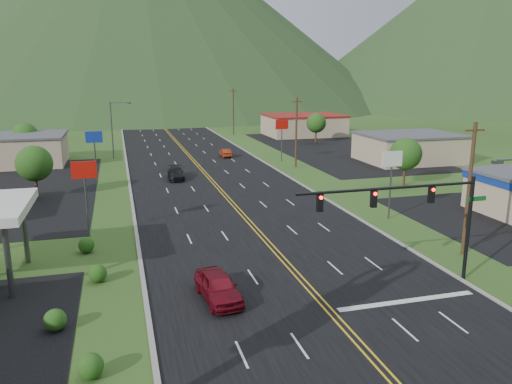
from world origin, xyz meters
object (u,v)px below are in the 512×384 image
object	(u,v)px
streetlight_west	(114,126)
car_red_near	(218,287)
traffic_signal	(416,206)
car_red_far	(225,153)
car_dark_mid	(176,174)

from	to	relation	value
streetlight_west	car_red_near	distance (m)	55.23
traffic_signal	streetlight_west	bearing A→B (deg)	107.97
car_red_near	car_red_far	size ratio (longest dim) A/B	1.27
traffic_signal	car_dark_mid	xyz separation A→B (m)	(-10.75, 37.09, -4.60)
traffic_signal	car_red_near	xyz separation A→B (m)	(-12.39, 1.25, -4.48)
traffic_signal	car_dark_mid	distance (m)	38.89
traffic_signal	car_red_near	world-z (taller)	traffic_signal
traffic_signal	streetlight_west	distance (m)	58.88
car_red_near	car_red_far	bearing A→B (deg)	71.01
car_dark_mid	car_red_far	size ratio (longest dim) A/B	1.28
car_red_far	car_dark_mid	bearing A→B (deg)	57.93
traffic_signal	car_red_far	size ratio (longest dim) A/B	3.34
traffic_signal	car_dark_mid	world-z (taller)	traffic_signal
car_red_near	traffic_signal	bearing A→B (deg)	-12.16
car_red_near	car_dark_mid	distance (m)	35.88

